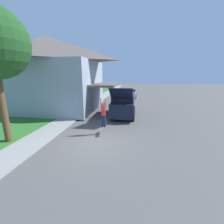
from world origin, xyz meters
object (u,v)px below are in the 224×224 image
at_px(car_down_street, 131,93).
at_px(skateboard, 102,130).
at_px(skateboarder, 103,113).
at_px(suv_parked, 123,104).

bearing_deg(car_down_street, skateboard, -94.35).
distance_m(skateboarder, skateboard, 1.21).
bearing_deg(car_down_street, skateboarder, -94.02).
bearing_deg(skateboarder, skateboard, -136.61).
relative_size(skateboarder, skateboard, 2.48).
relative_size(car_down_street, skateboard, 5.42).
xyz_separation_m(suv_parked, skateboarder, (-0.92, -4.71, 0.31)).
xyz_separation_m(skateboarder, skateboard, (-0.11, -0.10, -1.20)).
distance_m(suv_parked, car_down_street, 12.58).
distance_m(suv_parked, skateboarder, 4.81).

